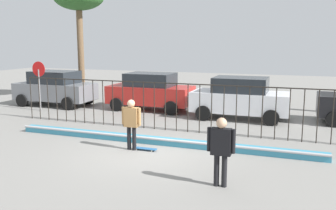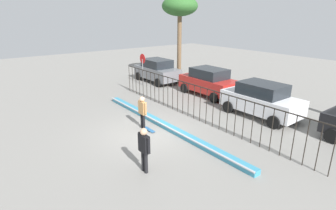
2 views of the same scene
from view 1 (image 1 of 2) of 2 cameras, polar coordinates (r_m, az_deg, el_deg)
ground_plane at (r=11.89m, az=-3.43°, el=-7.28°), size 60.00×60.00×0.00m
bowl_coping_ledge at (r=12.76m, az=-1.61°, el=-5.51°), size 11.00×0.40×0.27m
perimeter_fence at (r=14.37m, az=1.32°, el=0.48°), size 14.04×0.04×1.90m
skateboarder at (r=11.94m, az=-5.69°, el=-2.32°), size 0.67×0.25×1.66m
skateboard at (r=12.07m, az=-3.59°, el=-6.73°), size 0.80×0.20×0.07m
camera_operator at (r=8.98m, az=8.20°, el=-6.22°), size 0.69×0.26×1.71m
parked_car_gray at (r=21.16m, az=-17.04°, el=2.54°), size 4.30×2.12×1.90m
parked_car_red at (r=18.96m, az=-2.72°, el=2.16°), size 4.30×2.12×1.90m
parked_car_white at (r=17.00m, az=11.09°, el=1.10°), size 4.30×2.12×1.90m
stop_sign at (r=19.75m, az=-19.30°, el=3.81°), size 0.76×0.07×2.50m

